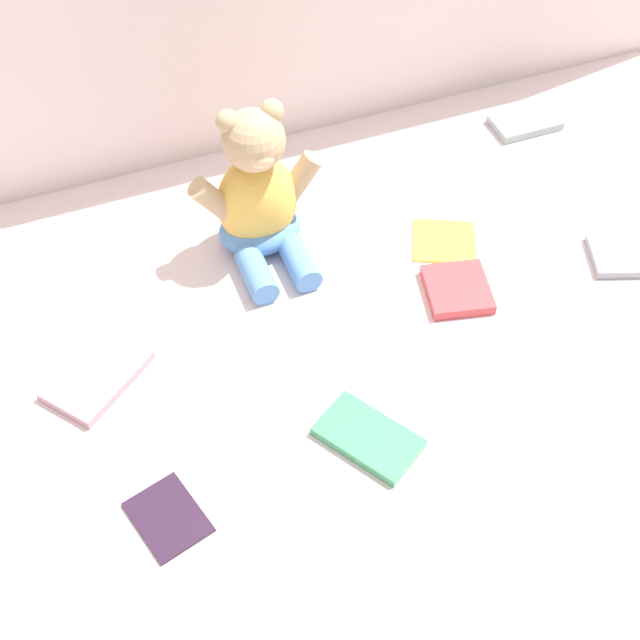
{
  "coord_description": "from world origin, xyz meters",
  "views": [
    {
      "loc": [
        -0.25,
        -0.75,
        0.92
      ],
      "look_at": [
        0.0,
        -0.1,
        0.1
      ],
      "focal_mm": 49.56,
      "sensor_mm": 36.0,
      "label": 1
    }
  ],
  "objects_px": {
    "book_case_2": "(444,240)",
    "book_case_3": "(97,375)",
    "book_case_0": "(634,255)",
    "book_case_4": "(525,122)",
    "book_case_5": "(168,516)",
    "book_case_6": "(368,437)",
    "book_case_1": "(457,289)",
    "teddy_bear": "(259,199)"
  },
  "relations": [
    {
      "from": "book_case_1",
      "to": "book_case_3",
      "type": "distance_m",
      "value": 0.5
    },
    {
      "from": "book_case_2",
      "to": "book_case_3",
      "type": "relative_size",
      "value": 0.7
    },
    {
      "from": "book_case_0",
      "to": "book_case_1",
      "type": "distance_m",
      "value": 0.27
    },
    {
      "from": "book_case_1",
      "to": "book_case_6",
      "type": "bearing_deg",
      "value": 52.9
    },
    {
      "from": "book_case_0",
      "to": "book_case_2",
      "type": "bearing_deg",
      "value": -98.23
    },
    {
      "from": "book_case_1",
      "to": "book_case_2",
      "type": "relative_size",
      "value": 1.01
    },
    {
      "from": "book_case_0",
      "to": "book_case_6",
      "type": "height_order",
      "value": "same"
    },
    {
      "from": "book_case_1",
      "to": "book_case_6",
      "type": "relative_size",
      "value": 0.74
    },
    {
      "from": "book_case_0",
      "to": "book_case_5",
      "type": "relative_size",
      "value": 1.34
    },
    {
      "from": "book_case_2",
      "to": "book_case_5",
      "type": "distance_m",
      "value": 0.57
    },
    {
      "from": "book_case_4",
      "to": "book_case_5",
      "type": "bearing_deg",
      "value": 123.51
    },
    {
      "from": "book_case_0",
      "to": "book_case_5",
      "type": "xyz_separation_m",
      "value": [
        -0.74,
        -0.16,
        -0.0
      ]
    },
    {
      "from": "book_case_2",
      "to": "book_case_6",
      "type": "xyz_separation_m",
      "value": [
        -0.24,
        -0.28,
        0.0
      ]
    },
    {
      "from": "book_case_1",
      "to": "book_case_4",
      "type": "bearing_deg",
      "value": -120.14
    },
    {
      "from": "book_case_1",
      "to": "book_case_5",
      "type": "bearing_deg",
      "value": 35.12
    },
    {
      "from": "teddy_bear",
      "to": "book_case_5",
      "type": "bearing_deg",
      "value": -122.53
    },
    {
      "from": "book_case_3",
      "to": "teddy_bear",
      "type": "bearing_deg",
      "value": 81.85
    },
    {
      "from": "book_case_5",
      "to": "teddy_bear",
      "type": "bearing_deg",
      "value": 42.09
    },
    {
      "from": "book_case_0",
      "to": "book_case_3",
      "type": "xyz_separation_m",
      "value": [
        -0.77,
        0.07,
        0.0
      ]
    },
    {
      "from": "book_case_0",
      "to": "book_case_4",
      "type": "distance_m",
      "value": 0.33
    },
    {
      "from": "book_case_1",
      "to": "book_case_6",
      "type": "height_order",
      "value": "book_case_1"
    },
    {
      "from": "teddy_bear",
      "to": "book_case_1",
      "type": "height_order",
      "value": "teddy_bear"
    },
    {
      "from": "book_case_0",
      "to": "book_case_1",
      "type": "bearing_deg",
      "value": -76.8
    },
    {
      "from": "book_case_2",
      "to": "book_case_4",
      "type": "xyz_separation_m",
      "value": [
        0.25,
        0.2,
        0.0
      ]
    },
    {
      "from": "book_case_3",
      "to": "book_case_1",
      "type": "bearing_deg",
      "value": 48.28
    },
    {
      "from": "book_case_5",
      "to": "book_case_6",
      "type": "xyz_separation_m",
      "value": [
        0.26,
        0.01,
        0.0
      ]
    },
    {
      "from": "book_case_0",
      "to": "book_case_4",
      "type": "height_order",
      "value": "book_case_4"
    },
    {
      "from": "book_case_5",
      "to": "book_case_4",
      "type": "bearing_deg",
      "value": 17.79
    },
    {
      "from": "book_case_3",
      "to": "book_case_5",
      "type": "relative_size",
      "value": 1.41
    },
    {
      "from": "teddy_bear",
      "to": "book_case_1",
      "type": "relative_size",
      "value": 2.55
    },
    {
      "from": "book_case_1",
      "to": "book_case_4",
      "type": "relative_size",
      "value": 0.84
    },
    {
      "from": "book_case_3",
      "to": "book_case_4",
      "type": "height_order",
      "value": "same"
    },
    {
      "from": "book_case_3",
      "to": "book_case_4",
      "type": "xyz_separation_m",
      "value": [
        0.78,
        0.26,
        0.0
      ]
    },
    {
      "from": "book_case_1",
      "to": "book_case_5",
      "type": "xyz_separation_m",
      "value": [
        -0.47,
        -0.19,
        -0.0
      ]
    },
    {
      "from": "teddy_bear",
      "to": "book_case_2",
      "type": "bearing_deg",
      "value": -20.78
    },
    {
      "from": "book_case_5",
      "to": "book_case_6",
      "type": "relative_size",
      "value": 0.75
    },
    {
      "from": "book_case_0",
      "to": "book_case_6",
      "type": "distance_m",
      "value": 0.5
    },
    {
      "from": "book_case_1",
      "to": "book_case_4",
      "type": "xyz_separation_m",
      "value": [
        0.28,
        0.3,
        -0.0
      ]
    },
    {
      "from": "book_case_2",
      "to": "book_case_6",
      "type": "bearing_deg",
      "value": 164.48
    },
    {
      "from": "book_case_3",
      "to": "book_case_5",
      "type": "bearing_deg",
      "value": -29.29
    },
    {
      "from": "book_case_3",
      "to": "book_case_4",
      "type": "relative_size",
      "value": 1.19
    },
    {
      "from": "teddy_bear",
      "to": "book_case_3",
      "type": "xyz_separation_m",
      "value": [
        -0.28,
        -0.16,
        -0.08
      ]
    }
  ]
}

